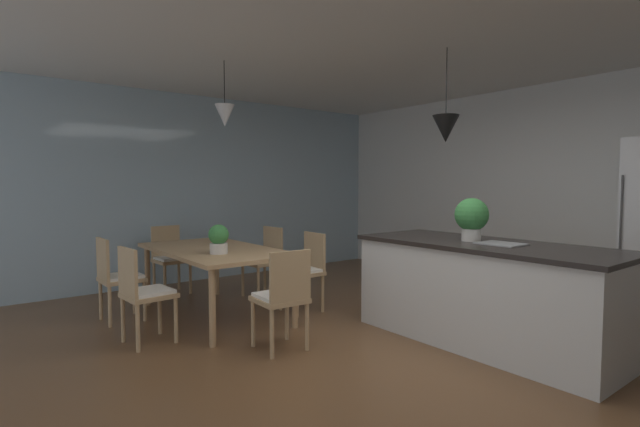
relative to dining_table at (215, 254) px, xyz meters
name	(u,v)px	position (x,y,z in m)	size (l,w,h in m)	color
ground_plane	(405,365)	(2.16, 0.61, -0.69)	(10.00, 8.40, 0.04)	brown
ceiling_slab	(409,6)	(2.16, 0.61, 2.09)	(10.00, 8.40, 0.12)	silver
wall_back_kitchen	(589,190)	(2.16, 3.87, 0.68)	(10.00, 0.12, 2.70)	silver
window_wall_left_glazing	(196,189)	(-1.90, 0.61, 0.68)	(0.06, 8.40, 2.70)	#9EB7C6
dining_table	(215,254)	(0.00, 0.00, 0.00)	(1.92, 1.03, 0.73)	tan
chair_near_left	(117,276)	(-0.43, -0.89, -0.20)	(0.41, 0.41, 0.87)	tan
chair_kitchen_end	(283,295)	(1.33, 0.00, -0.20)	(0.42, 0.42, 0.87)	tan
chair_near_right	(143,291)	(0.44, -0.89, -0.20)	(0.43, 0.43, 0.87)	tan
chair_far_left	(265,259)	(-0.44, 0.89, -0.20)	(0.43, 0.43, 0.87)	tan
chair_far_right	(305,269)	(0.43, 0.89, -0.20)	(0.41, 0.41, 0.87)	tan
chair_window_end	(170,257)	(-1.33, 0.00, -0.20)	(0.43, 0.43, 0.87)	tan
kitchen_island	(485,291)	(2.27, 1.53, -0.21)	(2.32, 0.95, 0.91)	silver
pendant_over_table	(225,115)	(0.11, 0.09, 1.46)	(0.20, 0.20, 0.68)	black
pendant_over_island_main	(446,129)	(1.82, 1.53, 1.27)	(0.25, 0.25, 0.89)	black
potted_plant_on_island	(472,217)	(2.12, 1.53, 0.45)	(0.30, 0.30, 0.39)	beige
potted_plant_on_table	(219,239)	(0.38, -0.13, 0.21)	(0.20, 0.20, 0.29)	beige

